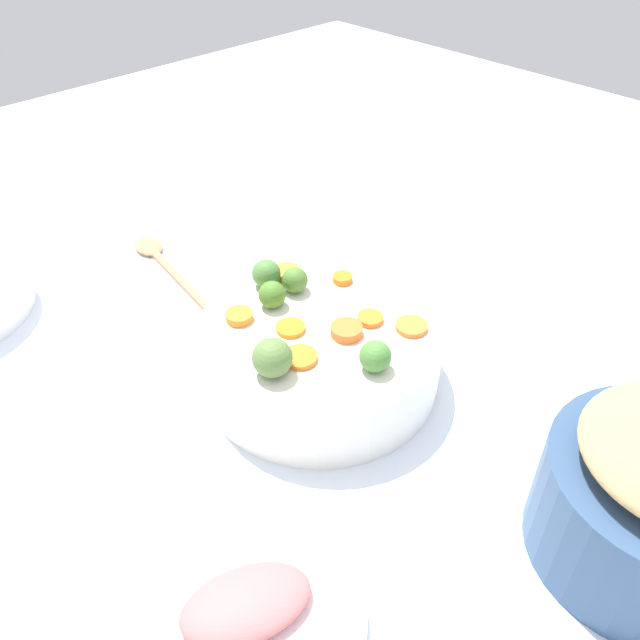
# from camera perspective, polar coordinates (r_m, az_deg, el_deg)

# --- Properties ---
(tabletop) EXTENTS (2.40, 2.40, 0.02)m
(tabletop) POSITION_cam_1_polar(r_m,az_deg,el_deg) (0.83, 1.87, -5.00)
(tabletop) COLOR white
(tabletop) RESTS_ON ground
(serving_bowl_carrots) EXTENTS (0.29, 0.29, 0.08)m
(serving_bowl_carrots) POSITION_cam_1_polar(r_m,az_deg,el_deg) (0.79, 0.00, -2.90)
(serving_bowl_carrots) COLOR white
(serving_bowl_carrots) RESTS_ON tabletop
(carrot_slice_0) EXTENTS (0.04, 0.04, 0.01)m
(carrot_slice_0) POSITION_cam_1_polar(r_m,az_deg,el_deg) (0.83, 1.98, 3.67)
(carrot_slice_0) COLOR orange
(carrot_slice_0) RESTS_ON serving_bowl_carrots
(carrot_slice_1) EXTENTS (0.05, 0.05, 0.01)m
(carrot_slice_1) POSITION_cam_1_polar(r_m,az_deg,el_deg) (0.77, -7.11, 0.33)
(carrot_slice_1) COLOR orange
(carrot_slice_1) RESTS_ON serving_bowl_carrots
(carrot_slice_2) EXTENTS (0.05, 0.05, 0.01)m
(carrot_slice_2) POSITION_cam_1_polar(r_m,az_deg,el_deg) (0.71, -1.76, -3.30)
(carrot_slice_2) COLOR orange
(carrot_slice_2) RESTS_ON serving_bowl_carrots
(carrot_slice_3) EXTENTS (0.05, 0.05, 0.01)m
(carrot_slice_3) POSITION_cam_1_polar(r_m,az_deg,el_deg) (0.75, 2.34, -0.92)
(carrot_slice_3) COLOR orange
(carrot_slice_3) RESTS_ON serving_bowl_carrots
(carrot_slice_4) EXTENTS (0.05, 0.05, 0.01)m
(carrot_slice_4) POSITION_cam_1_polar(r_m,az_deg,el_deg) (0.76, 8.04, -0.56)
(carrot_slice_4) COLOR orange
(carrot_slice_4) RESTS_ON serving_bowl_carrots
(carrot_slice_5) EXTENTS (0.03, 0.03, 0.01)m
(carrot_slice_5) POSITION_cam_1_polar(r_m,az_deg,el_deg) (0.75, -2.60, -0.71)
(carrot_slice_5) COLOR orange
(carrot_slice_5) RESTS_ON serving_bowl_carrots
(carrot_slice_6) EXTENTS (0.04, 0.04, 0.01)m
(carrot_slice_6) POSITION_cam_1_polar(r_m,az_deg,el_deg) (0.77, 4.43, 0.13)
(carrot_slice_6) COLOR orange
(carrot_slice_6) RESTS_ON serving_bowl_carrots
(carrot_slice_7) EXTENTS (0.04, 0.04, 0.01)m
(carrot_slice_7) POSITION_cam_1_polar(r_m,az_deg,el_deg) (0.84, -2.93, 4.21)
(carrot_slice_7) COLOR orange
(carrot_slice_7) RESTS_ON serving_bowl_carrots
(brussels_sprout_0) EXTENTS (0.03, 0.03, 0.03)m
(brussels_sprout_0) POSITION_cam_1_polar(r_m,az_deg,el_deg) (0.81, -2.46, 3.41)
(brussels_sprout_0) COLOR #4B782E
(brussels_sprout_0) RESTS_ON serving_bowl_carrots
(brussels_sprout_1) EXTENTS (0.04, 0.04, 0.04)m
(brussels_sprout_1) POSITION_cam_1_polar(r_m,az_deg,el_deg) (0.69, -4.22, -3.33)
(brussels_sprout_1) COLOR #5B7E3E
(brussels_sprout_1) RESTS_ON serving_bowl_carrots
(brussels_sprout_2) EXTENTS (0.04, 0.04, 0.04)m
(brussels_sprout_2) POSITION_cam_1_polar(r_m,az_deg,el_deg) (0.82, -4.74, 4.09)
(brussels_sprout_2) COLOR #4C7D39
(brussels_sprout_2) RESTS_ON serving_bowl_carrots
(brussels_sprout_3) EXTENTS (0.03, 0.03, 0.03)m
(brussels_sprout_3) POSITION_cam_1_polar(r_m,az_deg,el_deg) (0.78, -4.23, 2.24)
(brussels_sprout_3) COLOR #477727
(brussels_sprout_3) RESTS_ON serving_bowl_carrots
(brussels_sprout_4) EXTENTS (0.04, 0.04, 0.04)m
(brussels_sprout_4) POSITION_cam_1_polar(r_m,az_deg,el_deg) (0.70, 4.88, -3.19)
(brussels_sprout_4) COLOR #4B8638
(brussels_sprout_4) RESTS_ON serving_bowl_carrots
(wooden_spoon) EXTENTS (0.06, 0.26, 0.01)m
(wooden_spoon) POSITION_cam_1_polar(r_m,az_deg,el_deg) (1.04, -13.75, 5.11)
(wooden_spoon) COLOR tan
(wooden_spoon) RESTS_ON tabletop
(ham_plate) EXTENTS (0.21, 0.21, 0.01)m
(ham_plate) POSITION_cam_1_polar(r_m,az_deg,el_deg) (0.62, -6.27, -24.78)
(ham_plate) COLOR white
(ham_plate) RESTS_ON tabletop
(ham_slice_main) EXTENTS (0.13, 0.11, 0.02)m
(ham_slice_main) POSITION_cam_1_polar(r_m,az_deg,el_deg) (0.61, -6.52, -23.51)
(ham_slice_main) COLOR #D06666
(ham_slice_main) RESTS_ON ham_plate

